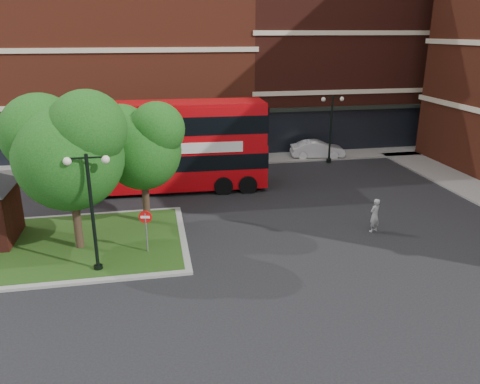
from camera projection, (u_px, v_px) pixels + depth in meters
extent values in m
plane|color=black|center=(231.00, 262.00, 20.06)|extent=(120.00, 120.00, 0.00)
cube|color=slate|center=(194.00, 162.00, 35.36)|extent=(44.00, 3.00, 0.12)
cube|color=maroon|center=(86.00, 62.00, 38.64)|extent=(26.00, 12.00, 14.00)
cube|color=#471911|center=(338.00, 48.00, 42.24)|extent=(18.00, 12.00, 16.00)
cube|color=gray|center=(48.00, 246.00, 21.40)|extent=(12.60, 7.60, 0.12)
cube|color=#19380F|center=(48.00, 246.00, 21.39)|extent=(12.00, 7.00, 0.15)
cylinder|color=#2D2116|center=(76.00, 209.00, 20.58)|extent=(0.36, 0.36, 3.92)
sphere|color=#124912|center=(69.00, 157.00, 19.81)|extent=(4.60, 4.60, 4.60)
sphere|color=#124912|center=(41.00, 134.00, 19.95)|extent=(3.45, 3.45, 3.45)
sphere|color=#124912|center=(88.00, 129.00, 19.13)|extent=(3.22, 3.22, 3.22)
cylinder|color=#2D2116|center=(145.00, 192.00, 23.51)|extent=(0.36, 0.36, 3.47)
sphere|color=#124912|center=(143.00, 151.00, 22.83)|extent=(3.80, 3.80, 3.80)
sphere|color=#124912|center=(122.00, 133.00, 22.92)|extent=(2.85, 2.85, 2.85)
sphere|color=#124912|center=(157.00, 129.00, 22.24)|extent=(2.66, 2.66, 2.66)
cylinder|color=black|center=(93.00, 215.00, 18.45)|extent=(0.14, 0.14, 5.00)
cylinder|color=black|center=(98.00, 268.00, 19.21)|extent=(0.36, 0.36, 0.30)
cube|color=black|center=(86.00, 158.00, 17.68)|extent=(1.40, 0.06, 0.06)
sphere|color=#F2EACC|center=(67.00, 161.00, 17.59)|extent=(0.32, 0.32, 0.32)
sphere|color=#F2EACC|center=(106.00, 159.00, 17.84)|extent=(0.32, 0.32, 0.32)
cylinder|color=black|center=(224.00, 134.00, 33.06)|extent=(0.14, 0.14, 5.00)
cylinder|color=black|center=(224.00, 166.00, 33.83)|extent=(0.36, 0.36, 0.30)
cube|color=black|center=(223.00, 101.00, 32.30)|extent=(1.40, 0.06, 0.06)
sphere|color=#F2EACC|center=(213.00, 102.00, 32.21)|extent=(0.32, 0.32, 0.32)
sphere|color=#F2EACC|center=(233.00, 102.00, 32.46)|extent=(0.32, 0.32, 0.32)
cylinder|color=black|center=(331.00, 130.00, 34.49)|extent=(0.14, 0.14, 5.00)
cylinder|color=black|center=(329.00, 161.00, 35.25)|extent=(0.36, 0.36, 0.30)
cube|color=black|center=(333.00, 98.00, 33.73)|extent=(1.40, 0.06, 0.06)
sphere|color=#F2EACC|center=(323.00, 99.00, 33.63)|extent=(0.32, 0.32, 0.32)
sphere|color=#F2EACC|center=(342.00, 99.00, 33.88)|extent=(0.32, 0.32, 0.32)
cube|color=#B5070C|center=(164.00, 164.00, 28.70)|extent=(12.55, 3.22, 2.38)
cube|color=#B5070C|center=(162.00, 125.00, 27.92)|extent=(12.42, 3.19, 2.38)
cube|color=black|center=(162.00, 123.00, 27.89)|extent=(12.55, 3.22, 1.08)
cube|color=silver|center=(163.00, 149.00, 26.94)|extent=(9.34, 0.34, 0.62)
imported|color=gray|center=(375.00, 215.00, 22.89)|extent=(0.74, 0.63, 1.70)
imported|color=#9E9FA5|center=(157.00, 163.00, 32.82)|extent=(3.83, 1.84, 1.26)
imported|color=white|center=(317.00, 149.00, 36.41)|extent=(4.31, 1.99, 1.37)
cylinder|color=slate|center=(147.00, 234.00, 20.48)|extent=(0.07, 0.07, 1.96)
cylinder|color=red|center=(145.00, 217.00, 20.22)|extent=(0.57, 0.16, 0.57)
cube|color=white|center=(145.00, 217.00, 20.22)|extent=(0.40, 0.12, 0.11)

